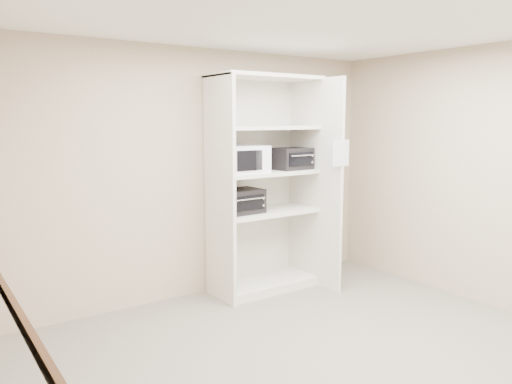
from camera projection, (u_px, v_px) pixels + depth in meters
floor at (324, 360)px, 4.06m from camera, size 4.50×4.00×0.01m
ceiling at (331, 15)px, 3.67m from camera, size 4.50×4.00×0.01m
wall_back at (203, 173)px, 5.49m from camera, size 4.50×0.02×2.70m
wall_left at (8, 234)px, 2.60m from camera, size 0.02×4.00×2.70m
wall_right at (489, 177)px, 5.13m from camera, size 0.02×4.00×2.70m
shelving_unit at (268, 191)px, 5.66m from camera, size 1.24×0.92×2.42m
microwave at (243, 159)px, 5.36m from camera, size 0.50×0.39×0.29m
toaster_oven_upper at (291, 159)px, 5.74m from camera, size 0.45×0.35×0.25m
toaster_oven_lower at (240, 201)px, 5.47m from camera, size 0.49×0.38×0.26m
paper_sign at (341, 153)px, 5.37m from camera, size 0.22×0.02×0.28m
chair_rail at (18, 315)px, 2.68m from camera, size 0.04×3.98×0.08m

